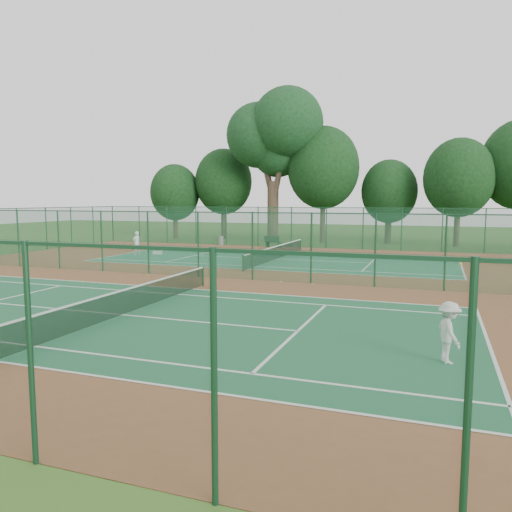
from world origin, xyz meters
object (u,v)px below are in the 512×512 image
at_px(player_near, 449,332).
at_px(big_tree, 275,134).
at_px(trash_bin, 221,241).
at_px(player_far, 137,243).
at_px(bench, 273,242).
at_px(kit_bag, 157,253).

height_order(player_near, big_tree, big_tree).
height_order(trash_bin, big_tree, big_tree).
relative_size(player_near, big_tree, 0.11).
bearing_deg(player_far, big_tree, 176.47).
relative_size(player_near, trash_bin, 1.87).
distance_m(player_far, bench, 11.85).
relative_size(trash_bin, kit_bag, 1.22).
relative_size(player_near, kit_bag, 2.27).
relative_size(player_far, big_tree, 0.12).
distance_m(trash_bin, big_tree, 11.63).
xyz_separation_m(bench, kit_bag, (-6.55, -8.05, -0.39)).
bearing_deg(player_far, trash_bin, -176.04).
bearing_deg(big_tree, kit_bag, -109.96).
height_order(trash_bin, kit_bag, trash_bin).
bearing_deg(bench, big_tree, 127.59).
distance_m(player_near, big_tree, 37.71).
bearing_deg(kit_bag, bench, 29.38).
relative_size(player_near, bench, 0.92).
distance_m(player_near, player_far, 28.42).
height_order(player_near, player_far, player_far).
distance_m(player_near, trash_bin, 33.88).
height_order(player_far, trash_bin, player_far).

